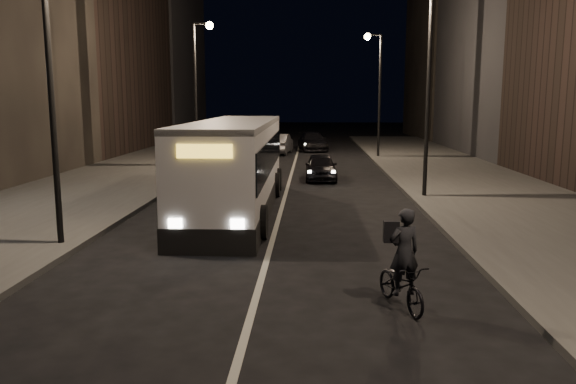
# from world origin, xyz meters

# --- Properties ---
(ground) EXTENTS (180.00, 180.00, 0.00)m
(ground) POSITION_xyz_m (0.00, 0.00, 0.00)
(ground) COLOR black
(ground) RESTS_ON ground
(sidewalk_right) EXTENTS (7.00, 70.00, 0.16)m
(sidewalk_right) POSITION_xyz_m (8.50, 14.00, 0.08)
(sidewalk_right) COLOR #3D3D3A
(sidewalk_right) RESTS_ON ground
(sidewalk_left) EXTENTS (7.00, 70.00, 0.16)m
(sidewalk_left) POSITION_xyz_m (-8.50, 14.00, 0.08)
(sidewalk_left) COLOR #3D3D3A
(sidewalk_left) RESTS_ON ground
(streetlight_right_mid) EXTENTS (1.20, 0.44, 8.12)m
(streetlight_right_mid) POSITION_xyz_m (5.33, 12.00, 5.36)
(streetlight_right_mid) COLOR black
(streetlight_right_mid) RESTS_ON sidewalk_right
(streetlight_right_far) EXTENTS (1.20, 0.44, 8.12)m
(streetlight_right_far) POSITION_xyz_m (5.33, 28.00, 5.36)
(streetlight_right_far) COLOR black
(streetlight_right_far) RESTS_ON sidewalk_right
(streetlight_left_near) EXTENTS (1.20, 0.44, 8.12)m
(streetlight_left_near) POSITION_xyz_m (-5.33, 4.00, 5.36)
(streetlight_left_near) COLOR black
(streetlight_left_near) RESTS_ON sidewalk_left
(streetlight_left_far) EXTENTS (1.20, 0.44, 8.12)m
(streetlight_left_far) POSITION_xyz_m (-5.33, 22.00, 5.36)
(streetlight_left_far) COLOR black
(streetlight_left_far) RESTS_ON sidewalk_left
(city_bus) EXTENTS (2.89, 11.95, 3.21)m
(city_bus) POSITION_xyz_m (-1.60, 9.35, 1.75)
(city_bus) COLOR silver
(city_bus) RESTS_ON ground
(cyclist_on_bicycle) EXTENTS (1.13, 1.81, 1.97)m
(cyclist_on_bicycle) POSITION_xyz_m (2.82, -0.06, 0.66)
(cyclist_on_bicycle) COLOR black
(cyclist_on_bicycle) RESTS_ON ground
(car_near) EXTENTS (1.57, 3.80, 1.29)m
(car_near) POSITION_xyz_m (1.54, 17.42, 0.65)
(car_near) COLOR black
(car_near) RESTS_ON ground
(car_mid) EXTENTS (1.97, 4.64, 1.49)m
(car_mid) POSITION_xyz_m (-1.35, 30.79, 0.74)
(car_mid) COLOR #3D3D40
(car_mid) RESTS_ON ground
(car_far) EXTENTS (2.62, 5.08, 1.41)m
(car_far) POSITION_xyz_m (1.16, 33.77, 0.70)
(car_far) COLOR black
(car_far) RESTS_ON ground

